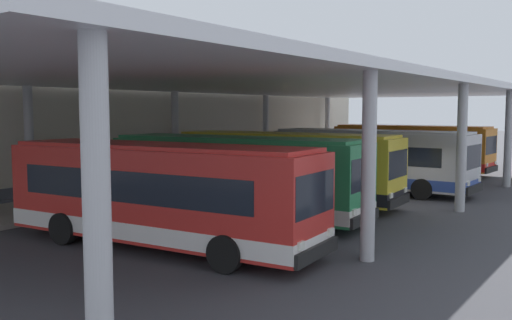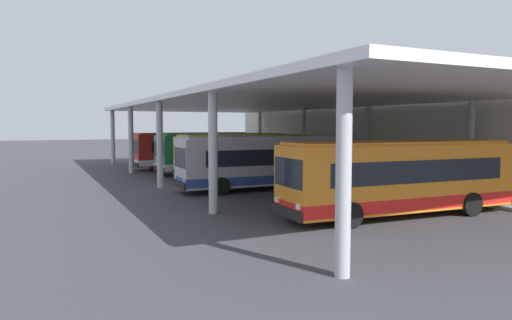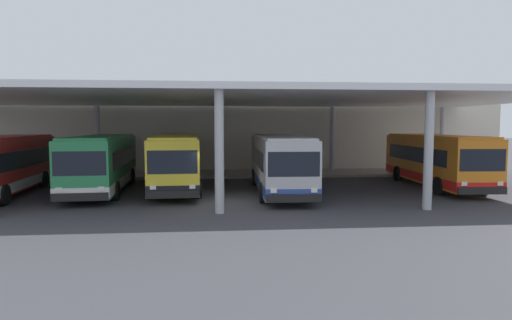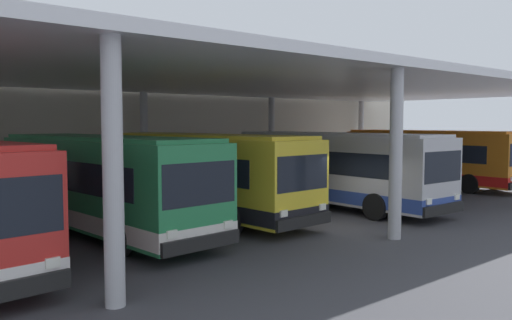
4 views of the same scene
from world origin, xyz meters
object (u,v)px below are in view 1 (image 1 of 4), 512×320
bus_nearest_bay (159,194)px  bus_middle_bay (284,167)px  bus_second_bay (235,176)px  bus_departing (411,148)px  trash_bin (57,192)px  bench_waiting (7,200)px  bus_far_bay (370,159)px

bus_nearest_bay → bus_middle_bay: bearing=7.8°
bus_second_bay → bus_departing: same height
bus_second_bay → bus_departing: (19.71, 0.16, 0.00)m
bus_middle_bay → trash_bin: bearing=131.9°
bus_nearest_bay → bus_departing: 24.70m
bus_nearest_bay → bus_second_bay: size_ratio=1.00×
bus_second_bay → bench_waiting: bus_second_bay is taller
bus_far_bay → trash_bin: (-12.43, 8.94, -0.98)m
bus_nearest_bay → bus_far_bay: size_ratio=1.01×
bus_far_bay → bus_departing: bearing=7.9°
trash_bin → bus_far_bay: bearing=-35.7°
bus_second_bay → bench_waiting: 9.08m
bus_second_bay → trash_bin: (-2.49, 7.74, -0.98)m
bus_second_bay → trash_bin: 8.19m
bus_departing → bus_second_bay: bearing=-179.5°
bus_second_bay → bus_departing: bearing=0.5°
bus_far_bay → trash_bin: 15.34m
bus_middle_bay → trash_bin: (-6.62, 7.38, -0.98)m
bus_nearest_bay → bus_far_bay: (14.91, -0.31, 0.00)m
bench_waiting → trash_bin: 2.33m
bus_second_bay → bus_far_bay: bearing=-6.9°
bus_second_bay → bench_waiting: (-4.82, 7.64, -0.99)m
bus_departing → bus_far_bay: bearing=-172.1°
bus_nearest_bay → bus_second_bay: (4.97, 0.88, 0.00)m
bus_nearest_bay → bus_departing: bearing=2.4°
trash_bin → bus_nearest_bay: bearing=-106.0°
bus_far_bay → bench_waiting: bus_far_bay is taller
bus_nearest_bay → bench_waiting: 8.58m
bus_departing → bench_waiting: bearing=163.1°
trash_bin → bus_second_bay: bearing=-72.1°
bus_far_bay → bus_nearest_bay: bearing=178.8°
bus_second_bay → bus_far_bay: same height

